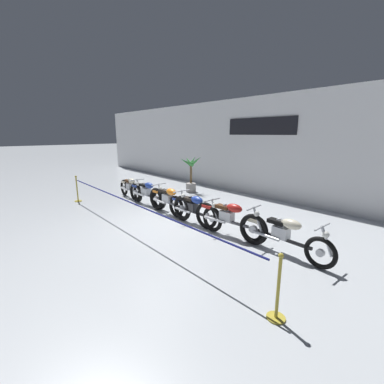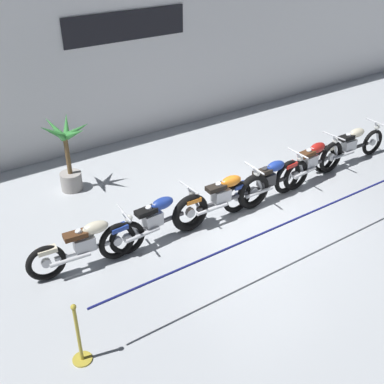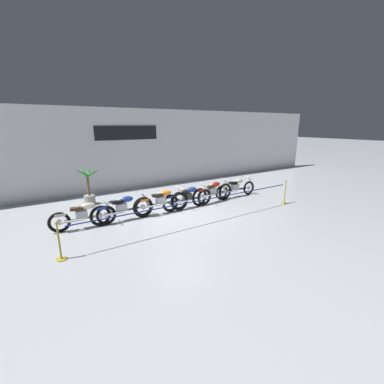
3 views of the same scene
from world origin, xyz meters
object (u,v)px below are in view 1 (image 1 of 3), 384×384
(motorcycle_blue_1, at_px, (147,193))
(stanchion_far_left, at_px, (109,198))
(potted_palm_left_of_row, at_px, (191,175))
(motorcycle_blue_3, at_px, (193,209))
(motorcycle_cream_5, at_px, (283,235))
(stanchion_mid_left, at_px, (278,297))
(motorcycle_red_4, at_px, (228,219))
(motorcycle_orange_2, at_px, (168,201))
(motorcycle_cream_0, at_px, (131,188))

(motorcycle_blue_1, height_order, stanchion_far_left, stanchion_far_left)
(motorcycle_blue_1, distance_m, potted_palm_left_of_row, 2.82)
(motorcycle_blue_3, bearing_deg, motorcycle_cream_5, 4.29)
(motorcycle_blue_3, height_order, stanchion_mid_left, stanchion_mid_left)
(motorcycle_red_4, bearing_deg, motorcycle_orange_2, -177.75)
(motorcycle_orange_2, bearing_deg, motorcycle_cream_5, 3.41)
(motorcycle_cream_0, xyz_separation_m, motorcycle_red_4, (5.41, -0.01, 0.03))
(stanchion_far_left, bearing_deg, stanchion_mid_left, 0.00)
(motorcycle_cream_0, relative_size, motorcycle_red_4, 0.93)
(stanchion_far_left, distance_m, stanchion_mid_left, 5.82)
(motorcycle_red_4, bearing_deg, stanchion_far_left, -150.39)
(motorcycle_orange_2, xyz_separation_m, motorcycle_red_4, (2.56, 0.10, 0.01))
(motorcycle_orange_2, height_order, stanchion_mid_left, stanchion_mid_left)
(potted_palm_left_of_row, distance_m, stanchion_far_left, 4.78)
(motorcycle_blue_3, height_order, motorcycle_cream_5, motorcycle_blue_3)
(motorcycle_blue_3, height_order, stanchion_far_left, stanchion_far_left)
(potted_palm_left_of_row, distance_m, stanchion_mid_left, 8.55)
(motorcycle_blue_3, xyz_separation_m, motorcycle_red_4, (1.34, 0.07, 0.02))
(motorcycle_cream_0, distance_m, motorcycle_cream_5, 6.91)
(potted_palm_left_of_row, relative_size, stanchion_far_left, 0.19)
(motorcycle_orange_2, relative_size, stanchion_mid_left, 2.21)
(motorcycle_cream_0, distance_m, motorcycle_blue_3, 4.07)
(motorcycle_orange_2, relative_size, motorcycle_blue_3, 0.99)
(motorcycle_cream_0, xyz_separation_m, motorcycle_cream_5, (6.91, 0.13, 0.00))
(motorcycle_orange_2, bearing_deg, potted_palm_left_of_row, 126.70)
(motorcycle_cream_5, bearing_deg, motorcycle_cream_0, -178.90)
(motorcycle_cream_0, relative_size, stanchion_mid_left, 2.03)
(motorcycle_orange_2, height_order, motorcycle_cream_5, motorcycle_orange_2)
(motorcycle_orange_2, relative_size, stanchion_far_left, 0.26)
(motorcycle_blue_3, bearing_deg, potted_palm_left_of_row, 139.97)
(motorcycle_cream_0, bearing_deg, stanchion_mid_left, -13.12)
(motorcycle_cream_0, relative_size, potted_palm_left_of_row, 1.25)
(motorcycle_orange_2, relative_size, motorcycle_red_4, 1.01)
(motorcycle_cream_0, distance_m, motorcycle_orange_2, 2.85)
(motorcycle_cream_0, bearing_deg, motorcycle_blue_3, -1.11)
(potted_palm_left_of_row, height_order, stanchion_far_left, potted_palm_left_of_row)
(potted_palm_left_of_row, bearing_deg, stanchion_far_left, -72.87)
(motorcycle_red_4, bearing_deg, motorcycle_cream_5, 5.39)
(motorcycle_red_4, distance_m, motorcycle_cream_5, 1.50)
(motorcycle_blue_3, bearing_deg, motorcycle_orange_2, -178.63)
(motorcycle_blue_1, relative_size, motorcycle_cream_5, 0.98)
(motorcycle_red_4, bearing_deg, motorcycle_blue_3, -176.95)
(motorcycle_blue_3, distance_m, motorcycle_red_4, 1.34)
(motorcycle_blue_1, relative_size, potted_palm_left_of_row, 1.36)
(motorcycle_orange_2, bearing_deg, motorcycle_blue_1, 176.86)
(motorcycle_red_4, distance_m, stanchion_mid_left, 3.16)
(motorcycle_blue_1, distance_m, stanchion_mid_left, 6.88)
(potted_palm_left_of_row, height_order, stanchion_mid_left, potted_palm_left_of_row)
(stanchion_far_left, xyz_separation_m, stanchion_mid_left, (5.81, 0.00, -0.36))
(motorcycle_orange_2, xyz_separation_m, motorcycle_cream_5, (4.06, 0.24, -0.02))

